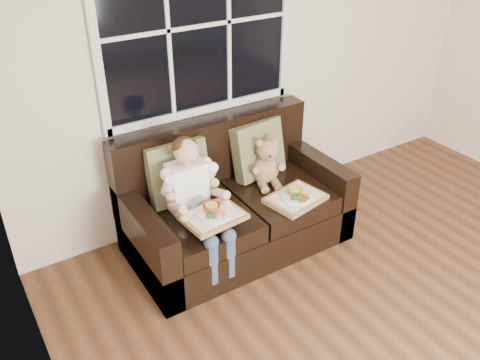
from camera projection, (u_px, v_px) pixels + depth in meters
window_back at (199, 26)px, 3.70m from camera, size 1.62×0.04×1.37m
loveseat at (233, 208)px, 4.05m from camera, size 1.70×0.92×0.96m
pillow_left at (178, 173)px, 3.79m from camera, size 0.47×0.22×0.48m
pillow_right at (258, 149)px, 4.13m from camera, size 0.48×0.26×0.47m
child at (194, 193)px, 3.61m from camera, size 0.40×0.60×0.91m
teddy_bear at (267, 164)px, 4.05m from camera, size 0.28×0.33×0.40m
tray_left at (213, 215)px, 3.50m from camera, size 0.44×0.35×0.09m
tray_right at (296, 197)px, 3.87m from camera, size 0.48×0.40×0.10m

